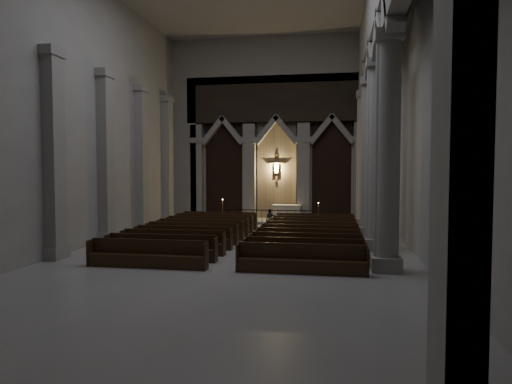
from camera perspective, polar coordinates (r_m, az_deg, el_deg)
room at (r=19.15m, az=-1.86°, el=15.41°), size 24.00×24.10×12.00m
sanctuary_wall at (r=30.26m, az=2.56°, el=8.94°), size 14.00×0.77×12.00m
right_arcade at (r=20.21m, az=15.00°, el=15.31°), size 1.00×24.00×12.00m
left_pilasters at (r=24.21m, az=-16.02°, el=3.89°), size 0.60×13.00×8.03m
sanctuary_step at (r=29.37m, az=2.30°, el=-3.67°), size 8.50×2.60×0.15m
altar at (r=29.70m, az=3.88°, el=-2.52°), size 1.89×0.75×0.96m
altar_rail at (r=27.44m, az=1.80°, el=-2.89°), size 5.14×0.09×1.01m
candle_stand_left at (r=29.07m, az=-4.19°, el=-3.08°), size 0.26×0.26×1.52m
candle_stand_right at (r=27.64m, az=7.81°, el=-3.46°), size 0.24×0.24×1.42m
pews at (r=20.73m, az=-0.82°, el=-5.79°), size 9.75×10.78×0.97m
worshipper at (r=25.00m, az=1.77°, el=-3.56°), size 0.48×0.33×1.26m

